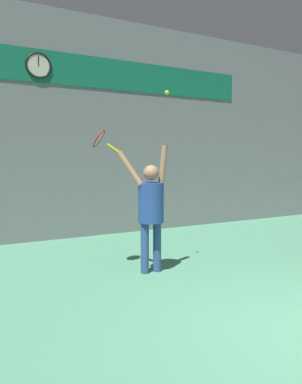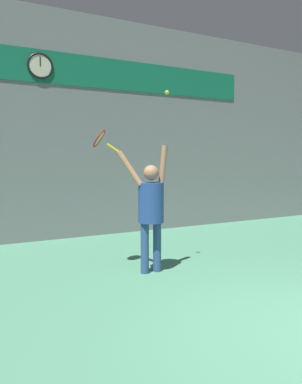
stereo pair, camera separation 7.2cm
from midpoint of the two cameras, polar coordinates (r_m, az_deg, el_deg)
The scene contains 6 objects.
back_wall at distance 8.97m, azimuth -5.54°, elevation 9.58°, with size 18.00×0.10×5.00m.
sponsor_banner at distance 9.10m, azimuth -5.46°, elevation 17.43°, with size 7.08×0.02×0.69m.
scoreboard_clock at distance 8.60m, azimuth -16.29°, elevation 17.98°, with size 0.55×0.05×0.55m.
tennis_player at distance 5.84m, azimuth 0.31°, elevation -2.10°, with size 0.79×0.48×2.00m.
tennis_racket at distance 5.84m, azimuth -7.38°, elevation 7.98°, with size 0.44×0.38×0.36m.
tennis_ball at distance 5.98m, azimuth 2.82°, elevation 14.91°, with size 0.07×0.07×0.07m.
Camera 2 is at (-3.34, -2.29, 1.79)m, focal length 35.00 mm.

